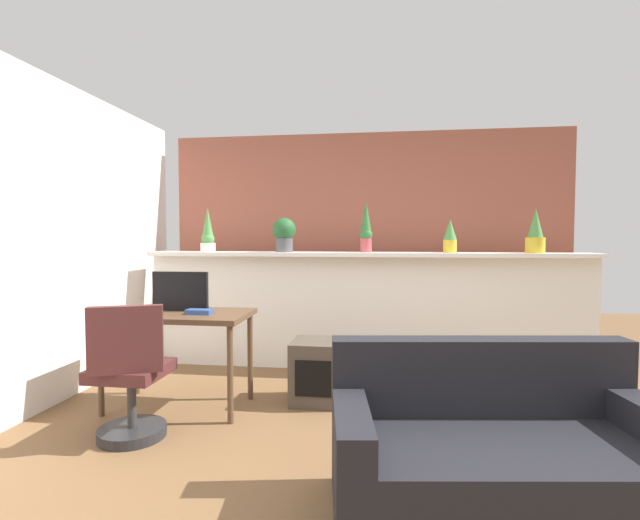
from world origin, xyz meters
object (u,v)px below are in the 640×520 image
at_px(book_on_desk, 199,312).
at_px(couch, 497,458).
at_px(desk, 179,323).
at_px(tv_monitor, 180,291).
at_px(potted_plant_3, 450,236).
at_px(potted_plant_4, 535,233).
at_px(potted_plant_2, 366,229).
at_px(side_cube_shelf, 317,371).
at_px(potted_plant_1, 284,233).
at_px(office_chair, 130,382).
at_px(potted_plant_0, 208,233).

xyz_separation_m(book_on_desk, couch, (1.93, -1.07, -0.49)).
bearing_deg(desk, tv_monitor, 102.61).
xyz_separation_m(potted_plant_3, potted_plant_4, (0.78, -0.03, 0.03)).
distance_m(potted_plant_2, side_cube_shelf, 1.57).
height_order(book_on_desk, couch, couch).
distance_m(desk, couch, 2.43).
height_order(potted_plant_4, side_cube_shelf, potted_plant_4).
xyz_separation_m(potted_plant_2, book_on_desk, (-1.22, -1.29, -0.65)).
height_order(potted_plant_1, book_on_desk, potted_plant_1).
distance_m(potted_plant_3, office_chair, 3.07).
bearing_deg(side_cube_shelf, potted_plant_0, 142.98).
relative_size(book_on_desk, couch, 0.12).
height_order(potted_plant_3, desk, potted_plant_3).
bearing_deg(potted_plant_0, book_on_desk, -71.42).
height_order(desk, book_on_desk, book_on_desk).
relative_size(side_cube_shelf, book_on_desk, 2.61).
bearing_deg(side_cube_shelf, office_chair, -141.89).
relative_size(potted_plant_1, potted_plant_3, 1.07).
distance_m(side_cube_shelf, couch, 1.75).
bearing_deg(potted_plant_3, desk, -151.48).
xyz_separation_m(potted_plant_1, couch, (1.53, -2.32, -1.09)).
height_order(tv_monitor, couch, tv_monitor).
height_order(potted_plant_0, tv_monitor, potted_plant_0).
height_order(desk, couch, couch).
height_order(potted_plant_1, desk, potted_plant_1).
height_order(desk, side_cube_shelf, desk).
relative_size(potted_plant_0, potted_plant_2, 0.90).
height_order(potted_plant_1, potted_plant_4, potted_plant_4).
bearing_deg(potted_plant_4, desk, -158.51).
height_order(potted_plant_1, potted_plant_3, potted_plant_1).
height_order(potted_plant_4, tv_monitor, potted_plant_4).
bearing_deg(side_cube_shelf, potted_plant_3, 39.08).
height_order(potted_plant_2, book_on_desk, potted_plant_2).
bearing_deg(potted_plant_4, tv_monitor, -159.95).
xyz_separation_m(potted_plant_0, potted_plant_3, (2.46, -0.02, -0.03)).
bearing_deg(office_chair, couch, -13.37).
height_order(tv_monitor, book_on_desk, tv_monitor).
relative_size(potted_plant_3, couch, 0.20).
bearing_deg(potted_plant_3, couch, -92.58).
bearing_deg(potted_plant_4, book_on_desk, -156.24).
height_order(tv_monitor, office_chair, tv_monitor).
bearing_deg(potted_plant_3, potted_plant_4, -2.00).
bearing_deg(potted_plant_3, office_chair, -141.39).
bearing_deg(couch, office_chair, 166.63).
relative_size(potted_plant_1, office_chair, 0.38).
distance_m(potted_plant_0, office_chair, 2.10).
distance_m(potted_plant_2, couch, 2.71).
bearing_deg(office_chair, potted_plant_3, 38.61).
bearing_deg(potted_plant_0, desk, -79.02).
bearing_deg(desk, potted_plant_1, 63.89).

